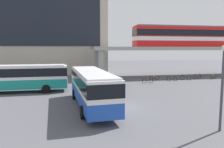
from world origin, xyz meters
name	(u,v)px	position (x,y,z in m)	size (l,w,h in m)	color
ground_plane	(100,88)	(0.00, 10.00, 0.00)	(120.00, 120.00, 0.00)	#515156
station_building	(28,23)	(-11.77, 29.85, 10.29)	(31.12, 11.11, 20.56)	#B2A899
elevated_platform	(176,51)	(15.64, 19.50, 4.69)	(31.06, 6.62, 5.42)	#9E9B93
train	(184,36)	(17.23, 19.50, 7.39)	(19.18, 2.96, 3.84)	red
bus_main	(92,85)	(-2.06, 0.49, 1.99)	(3.26, 11.18, 3.22)	#1E4CB2
bus_secondary	(19,76)	(-9.68, 8.79, 1.99)	(11.05, 2.82, 3.22)	teal
bicycle_green	(172,79)	(12.17, 13.64, 0.36)	(1.79, 0.16, 1.04)	black
bicycle_blue	(185,78)	(14.92, 14.40, 0.36)	(1.71, 0.64, 1.04)	black
bicycle_brown	(148,81)	(7.62, 12.42, 0.36)	(1.79, 0.15, 1.04)	black
bicycle_silver	(154,78)	(9.80, 15.29, 0.36)	(1.79, 0.20, 1.04)	black
bicycle_orange	(213,77)	(19.90, 14.19, 0.36)	(1.65, 0.81, 1.04)	black
bicycle_red	(197,77)	(17.59, 15.25, 0.36)	(1.71, 0.64, 1.04)	black
lamp_post	(223,80)	(5.26, -6.82, 3.24)	(0.36, 0.36, 5.39)	#3F3F44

